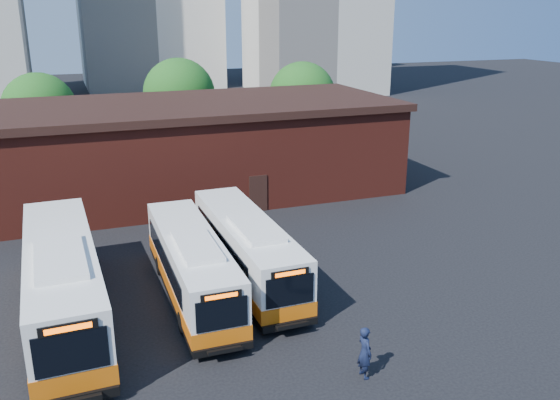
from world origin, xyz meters
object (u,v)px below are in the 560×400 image
object	(u,v)px
bus_midwest	(192,268)
transit_worker	(365,352)
bus_west	(63,285)
bus_mideast	(247,251)

from	to	relation	value
bus_midwest	transit_worker	xyz separation A→B (m)	(4.35, -8.23, -0.42)
bus_west	bus_mideast	bearing A→B (deg)	7.46
bus_midwest	bus_mideast	xyz separation A→B (m)	(2.88, 0.96, 0.04)
bus_mideast	transit_worker	bearing A→B (deg)	-81.44
bus_mideast	bus_west	bearing A→B (deg)	-171.41
bus_west	bus_mideast	distance (m)	8.44
bus_mideast	bus_midwest	bearing A→B (deg)	-162.13
bus_midwest	bus_mideast	bearing A→B (deg)	18.90
bus_midwest	transit_worker	size ratio (longest dim) A/B	5.79
bus_west	bus_midwest	xyz separation A→B (m)	(5.46, 0.38, -0.24)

